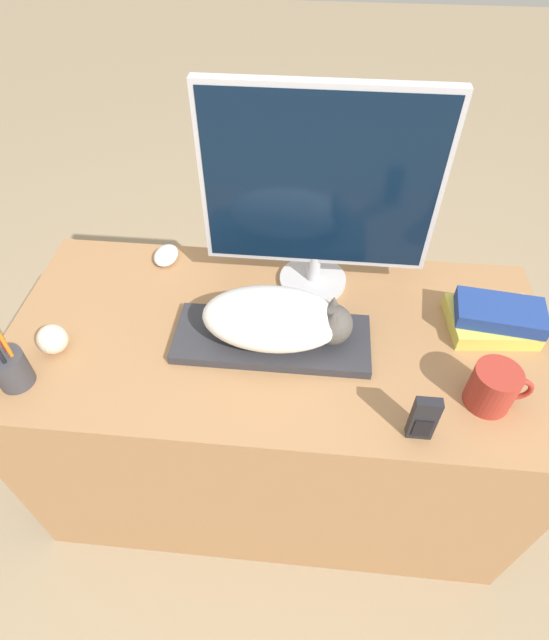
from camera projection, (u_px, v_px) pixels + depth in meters
name	position (u px, v px, depth m)	size (l,w,h in m)	color
ground_plane	(266.00, 562.00, 1.53)	(12.00, 12.00, 0.00)	#998466
desk	(276.00, 411.00, 1.49)	(1.34, 0.63, 0.70)	#9E7047
keyboard	(272.00, 339.00, 1.20)	(0.47, 0.18, 0.02)	#2D2D33
cat	(279.00, 319.00, 1.15)	(0.35, 0.18, 0.12)	white
monitor	(319.00, 189.00, 1.15)	(0.55, 0.18, 0.53)	#B7B7BC
computer_mouse	(166.00, 255.00, 1.42)	(0.07, 0.09, 0.03)	silver
coffee_mug	(494.00, 387.00, 1.06)	(0.13, 0.10, 0.10)	#9E2D23
pen_cup	(10.00, 367.00, 1.09)	(0.08, 0.08, 0.23)	#38383D
baseball	(52.00, 339.00, 1.17)	(0.07, 0.07, 0.07)	beige
phone	(424.00, 419.00, 0.99)	(0.05, 0.02, 0.12)	black
book_stack	(495.00, 318.00, 1.22)	(0.23, 0.17, 0.08)	#CCC14C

